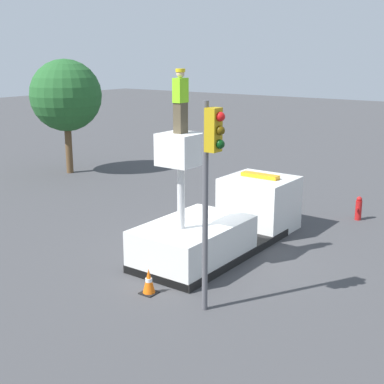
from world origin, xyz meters
TOP-DOWN VIEW (x-y plane):
  - ground_plane at (0.00, 0.00)m, footprint 120.00×120.00m
  - bucket_truck at (0.61, 0.00)m, footprint 6.96×2.39m
  - worker at (-1.70, 0.00)m, footprint 0.40×0.26m
  - traffic_light_pole at (-3.39, -2.16)m, footprint 0.34×0.57m
  - fire_hydrant at (6.18, -2.52)m, footprint 0.48×0.24m
  - traffic_cone_rear at (-3.52, -0.30)m, footprint 0.42×0.42m
  - tree_left_bg at (5.32, 12.86)m, footprint 3.70×3.70m

SIDE VIEW (x-z plane):
  - ground_plane at x=0.00m, z-range 0.00..0.00m
  - traffic_cone_rear at x=-3.52m, z-range -0.02..0.68m
  - fire_hydrant at x=6.18m, z-range -0.01..0.91m
  - bucket_truck at x=0.61m, z-range -1.20..2.85m
  - traffic_light_pole at x=-3.39m, z-range 1.08..6.24m
  - tree_left_bg at x=5.32m, z-range 1.10..7.05m
  - worker at x=-1.70m, z-range 4.05..5.80m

